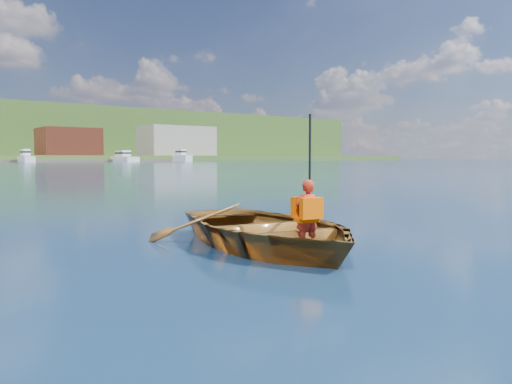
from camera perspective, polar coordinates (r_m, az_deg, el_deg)
name	(u,v)px	position (r m, az deg, el deg)	size (l,w,h in m)	color
ground	(233,257)	(7.11, -2.69, -7.47)	(600.00, 600.00, 0.00)	#0F233F
rowboat	(266,229)	(7.84, 1.19, -4.24)	(3.62, 4.64, 0.88)	brown
child_paddler	(307,213)	(7.12, 5.82, -2.40)	(0.39, 0.38, 1.94)	#AA2716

